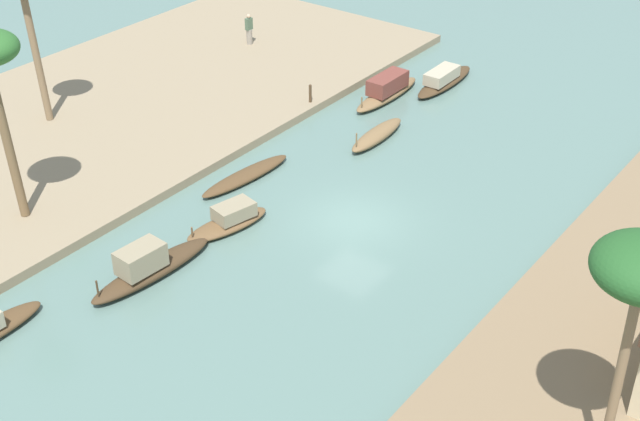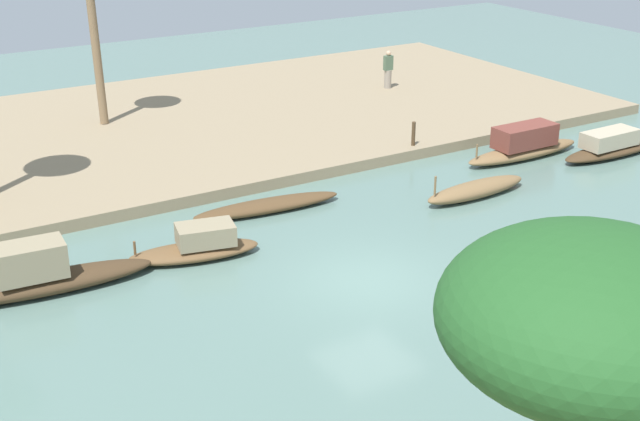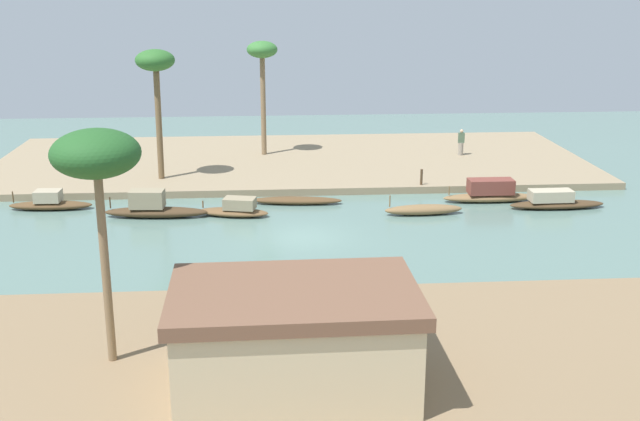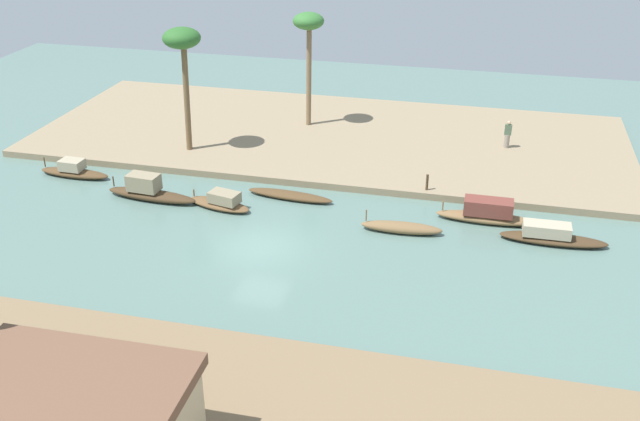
{
  "view_description": "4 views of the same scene",
  "coord_description": "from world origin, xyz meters",
  "px_view_note": "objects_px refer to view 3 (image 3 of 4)",
  "views": [
    {
      "loc": [
        24.13,
        16.42,
        18.62
      ],
      "look_at": [
        0.95,
        -0.97,
        0.62
      ],
      "focal_mm": 49.3,
      "sensor_mm": 36.0,
      "label": 1
    },
    {
      "loc": [
        11.55,
        16.66,
        10.34
      ],
      "look_at": [
        -0.79,
        -3.8,
        0.49
      ],
      "focal_mm": 48.29,
      "sensor_mm": 36.0,
      "label": 2
    },
    {
      "loc": [
        1.65,
        34.43,
        11.63
      ],
      "look_at": [
        -1.01,
        -2.86,
        0.42
      ],
      "focal_mm": 43.35,
      "sensor_mm": 36.0,
      "label": 3
    },
    {
      "loc": [
        -9.96,
        28.59,
        17.03
      ],
      "look_at": [
        -2.34,
        -2.68,
        0.97
      ],
      "focal_mm": 40.61,
      "sensor_mm": 36.0,
      "label": 4
    }
  ],
  "objects_px": {
    "sampan_with_tall_canopy": "(555,201)",
    "sampan_midstream": "(490,193)",
    "sampan_downstream_large": "(235,209)",
    "mooring_post": "(421,177)",
    "sampan_open_hull": "(153,208)",
    "sampan_upstream_small": "(297,200)",
    "person_on_near_bank": "(461,143)",
    "sampan_with_red_awning": "(424,210)",
    "palm_tree_right_tall": "(96,158)",
    "sampan_foreground": "(50,203)",
    "palm_tree_left_near": "(262,58)",
    "palm_tree_left_far": "(155,68)",
    "riverside_building": "(295,338)"
  },
  "relations": [
    {
      "from": "sampan_with_tall_canopy",
      "to": "sampan_midstream",
      "type": "height_order",
      "value": "sampan_midstream"
    },
    {
      "from": "sampan_downstream_large",
      "to": "mooring_post",
      "type": "relative_size",
      "value": 4.22
    },
    {
      "from": "sampan_open_hull",
      "to": "sampan_with_tall_canopy",
      "type": "height_order",
      "value": "sampan_open_hull"
    },
    {
      "from": "sampan_open_hull",
      "to": "sampan_upstream_small",
      "type": "distance_m",
      "value": 7.64
    },
    {
      "from": "sampan_midstream",
      "to": "person_on_near_bank",
      "type": "height_order",
      "value": "person_on_near_bank"
    },
    {
      "from": "sampan_with_red_awning",
      "to": "palm_tree_right_tall",
      "type": "relative_size",
      "value": 0.57
    },
    {
      "from": "sampan_foreground",
      "to": "sampan_downstream_large",
      "type": "bearing_deg",
      "value": 170.71
    },
    {
      "from": "sampan_upstream_small",
      "to": "palm_tree_right_tall",
      "type": "relative_size",
      "value": 0.69
    },
    {
      "from": "palm_tree_left_near",
      "to": "palm_tree_right_tall",
      "type": "xyz_separation_m",
      "value": [
        4.71,
        29.05,
        -0.03
      ]
    },
    {
      "from": "mooring_post",
      "to": "palm_tree_right_tall",
      "type": "distance_m",
      "value": 25.06
    },
    {
      "from": "sampan_midstream",
      "to": "palm_tree_left_far",
      "type": "xyz_separation_m",
      "value": [
        18.31,
        -5.08,
        6.34
      ]
    },
    {
      "from": "riverside_building",
      "to": "sampan_upstream_small",
      "type": "bearing_deg",
      "value": -93.49
    },
    {
      "from": "person_on_near_bank",
      "to": "palm_tree_left_far",
      "type": "distance_m",
      "value": 20.48
    },
    {
      "from": "sampan_foreground",
      "to": "riverside_building",
      "type": "distance_m",
      "value": 23.53
    },
    {
      "from": "sampan_open_hull",
      "to": "person_on_near_bank",
      "type": "height_order",
      "value": "person_on_near_bank"
    },
    {
      "from": "palm_tree_left_near",
      "to": "sampan_with_red_awning",
      "type": "bearing_deg",
      "value": 121.52
    },
    {
      "from": "sampan_upstream_small",
      "to": "sampan_midstream",
      "type": "bearing_deg",
      "value": -176.28
    },
    {
      "from": "sampan_downstream_large",
      "to": "sampan_upstream_small",
      "type": "distance_m",
      "value": 3.79
    },
    {
      "from": "sampan_foreground",
      "to": "sampan_with_red_awning",
      "type": "bearing_deg",
      "value": 174.88
    },
    {
      "from": "palm_tree_right_tall",
      "to": "sampan_with_tall_canopy",
      "type": "bearing_deg",
      "value": -140.77
    },
    {
      "from": "sampan_foreground",
      "to": "sampan_upstream_small",
      "type": "height_order",
      "value": "sampan_foreground"
    },
    {
      "from": "person_on_near_bank",
      "to": "palm_tree_left_far",
      "type": "bearing_deg",
      "value": -159.98
    },
    {
      "from": "riverside_building",
      "to": "palm_tree_right_tall",
      "type": "bearing_deg",
      "value": -21.28
    },
    {
      "from": "sampan_upstream_small",
      "to": "sampan_downstream_large",
      "type": "bearing_deg",
      "value": 36.9
    },
    {
      "from": "riverside_building",
      "to": "mooring_post",
      "type": "bearing_deg",
      "value": -110.94
    },
    {
      "from": "sampan_open_hull",
      "to": "sampan_downstream_large",
      "type": "height_order",
      "value": "sampan_open_hull"
    },
    {
      "from": "sampan_foreground",
      "to": "sampan_open_hull",
      "type": "relative_size",
      "value": 0.82
    },
    {
      "from": "sampan_open_hull",
      "to": "sampan_downstream_large",
      "type": "relative_size",
      "value": 1.4
    },
    {
      "from": "sampan_with_red_awning",
      "to": "palm_tree_left_far",
      "type": "relative_size",
      "value": 0.55
    },
    {
      "from": "sampan_with_tall_canopy",
      "to": "palm_tree_left_near",
      "type": "height_order",
      "value": "palm_tree_left_near"
    },
    {
      "from": "person_on_near_bank",
      "to": "palm_tree_right_tall",
      "type": "height_order",
      "value": "palm_tree_right_tall"
    },
    {
      "from": "sampan_with_red_awning",
      "to": "sampan_open_hull",
      "type": "bearing_deg",
      "value": -4.51
    },
    {
      "from": "palm_tree_left_near",
      "to": "palm_tree_left_far",
      "type": "relative_size",
      "value": 1.0
    },
    {
      "from": "mooring_post",
      "to": "sampan_with_red_awning",
      "type": "bearing_deg",
      "value": 80.37
    },
    {
      "from": "sampan_foreground",
      "to": "sampan_open_hull",
      "type": "height_order",
      "value": "sampan_open_hull"
    },
    {
      "from": "mooring_post",
      "to": "sampan_foreground",
      "type": "bearing_deg",
      "value": 5.99
    },
    {
      "from": "mooring_post",
      "to": "palm_tree_left_near",
      "type": "distance_m",
      "value": 13.9
    },
    {
      "from": "sampan_with_red_awning",
      "to": "palm_tree_right_tall",
      "type": "height_order",
      "value": "palm_tree_right_tall"
    },
    {
      "from": "sampan_downstream_large",
      "to": "sampan_upstream_small",
      "type": "xyz_separation_m",
      "value": [
        -3.23,
        -1.99,
        -0.16
      ]
    },
    {
      "from": "sampan_with_red_awning",
      "to": "sampan_with_tall_canopy",
      "type": "bearing_deg",
      "value": -177.31
    },
    {
      "from": "sampan_upstream_small",
      "to": "palm_tree_left_near",
      "type": "bearing_deg",
      "value": -75.73
    },
    {
      "from": "sampan_downstream_large",
      "to": "mooring_post",
      "type": "height_order",
      "value": "mooring_post"
    },
    {
      "from": "sampan_midstream",
      "to": "person_on_near_bank",
      "type": "bearing_deg",
      "value": -94.85
    },
    {
      "from": "sampan_foreground",
      "to": "palm_tree_left_far",
      "type": "distance_m",
      "value": 9.66
    },
    {
      "from": "palm_tree_left_near",
      "to": "sampan_midstream",
      "type": "bearing_deg",
      "value": 137.62
    },
    {
      "from": "riverside_building",
      "to": "palm_tree_left_far",
      "type": "bearing_deg",
      "value": -75.56
    },
    {
      "from": "person_on_near_bank",
      "to": "palm_tree_right_tall",
      "type": "xyz_separation_m",
      "value": [
        17.78,
        27.68,
        5.55
      ]
    },
    {
      "from": "mooring_post",
      "to": "palm_tree_right_tall",
      "type": "xyz_separation_m",
      "value": [
        13.63,
        20.18,
        5.89
      ]
    },
    {
      "from": "sampan_downstream_large",
      "to": "person_on_near_bank",
      "type": "xyz_separation_m",
      "value": [
        -14.56,
        -11.52,
        0.83
      ]
    },
    {
      "from": "sampan_upstream_small",
      "to": "riverside_building",
      "type": "relative_size",
      "value": 0.7
    }
  ]
}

